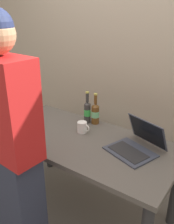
{
  "coord_description": "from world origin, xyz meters",
  "views": [
    {
      "loc": [
        1.05,
        -1.41,
        1.73
      ],
      "look_at": [
        0.05,
        0.0,
        0.99
      ],
      "focal_mm": 39.27,
      "sensor_mm": 36.0,
      "label": 1
    }
  ],
  "objects_px": {
    "beer_bottle_amber": "(95,113)",
    "person_figure": "(12,150)",
    "coffee_mug": "(82,127)",
    "laptop": "(137,144)",
    "beer_bottle_dark": "(87,111)"
  },
  "relations": [
    {
      "from": "beer_bottle_amber",
      "to": "person_figure",
      "type": "xyz_separation_m",
      "value": [
        -0.04,
        -0.9,
        0.05
      ]
    },
    {
      "from": "laptop",
      "to": "beer_bottle_dark",
      "type": "height_order",
      "value": "beer_bottle_dark"
    },
    {
      "from": "coffee_mug",
      "to": "beer_bottle_dark",
      "type": "bearing_deg",
      "value": 113.65
    },
    {
      "from": "laptop",
      "to": "beer_bottle_amber",
      "type": "bearing_deg",
      "value": 157.79
    },
    {
      "from": "beer_bottle_amber",
      "to": "beer_bottle_dark",
      "type": "bearing_deg",
      "value": -160.04
    },
    {
      "from": "person_figure",
      "to": "coffee_mug",
      "type": "distance_m",
      "value": 0.7
    },
    {
      "from": "beer_bottle_amber",
      "to": "beer_bottle_dark",
      "type": "distance_m",
      "value": 0.08
    },
    {
      "from": "laptop",
      "to": "person_figure",
      "type": "distance_m",
      "value": 0.89
    },
    {
      "from": "laptop",
      "to": "person_figure",
      "type": "bearing_deg",
      "value": -128.06
    },
    {
      "from": "beer_bottle_dark",
      "to": "coffee_mug",
      "type": "height_order",
      "value": "beer_bottle_dark"
    },
    {
      "from": "coffee_mug",
      "to": "laptop",
      "type": "bearing_deg",
      "value": 0.74
    },
    {
      "from": "laptop",
      "to": "beer_bottle_amber",
      "type": "height_order",
      "value": "beer_bottle_amber"
    },
    {
      "from": "coffee_mug",
      "to": "person_figure",
      "type": "bearing_deg",
      "value": -93.99
    },
    {
      "from": "laptop",
      "to": "beer_bottle_dark",
      "type": "relative_size",
      "value": 1.46
    },
    {
      "from": "person_figure",
      "to": "beer_bottle_dark",
      "type": "bearing_deg",
      "value": 92.23
    }
  ]
}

